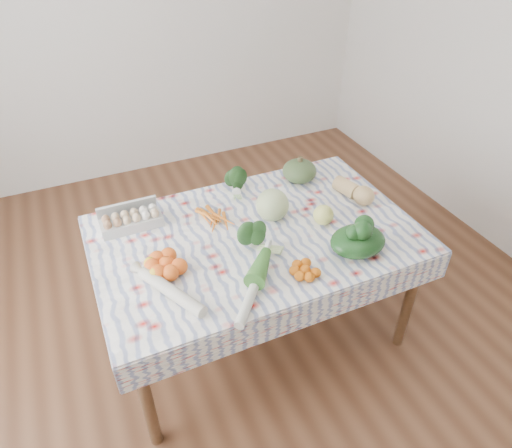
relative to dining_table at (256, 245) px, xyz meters
name	(u,v)px	position (x,y,z in m)	size (l,w,h in m)	color
ground	(256,329)	(0.00, 0.00, -0.68)	(4.50, 4.50, 0.00)	#55311D
wall_back	(141,10)	(0.00, 2.25, 0.72)	(4.00, 0.04, 2.80)	silver
dining_table	(256,245)	(0.00, 0.00, 0.00)	(1.60, 1.00, 0.75)	brown
tablecloth	(256,234)	(0.00, 0.00, 0.08)	(1.66, 1.06, 0.01)	white
egg_carton	(132,221)	(-0.58, 0.31, 0.13)	(0.32, 0.13, 0.08)	#B9B9B4
carrot_bunch	(214,218)	(-0.16, 0.19, 0.10)	(0.19, 0.17, 0.03)	orange
kale_bunch	(236,184)	(0.05, 0.39, 0.14)	(0.14, 0.12, 0.12)	#1A3B16
kabocha_squash	(299,171)	(0.45, 0.36, 0.15)	(0.21, 0.21, 0.14)	#3E552D
cabbage	(272,205)	(0.13, 0.08, 0.17)	(0.18, 0.18, 0.18)	#ADC07F
butternut_squash	(355,190)	(0.65, 0.07, 0.14)	(0.12, 0.25, 0.12)	tan
orange_cluster	(166,264)	(-0.50, -0.09, 0.13)	(0.25, 0.25, 0.08)	orange
broccoli	(258,240)	(-0.04, -0.12, 0.14)	(0.16, 0.16, 0.12)	#255020
mandarin_cluster	(305,269)	(0.08, -0.37, 0.11)	(0.17, 0.17, 0.05)	#D3600D
grapefruit	(323,215)	(0.36, -0.07, 0.14)	(0.11, 0.11, 0.11)	#E8E96F
spinach_bag	(358,241)	(0.40, -0.33, 0.15)	(0.28, 0.23, 0.12)	#133413
daikon	(172,292)	(-0.52, -0.26, 0.11)	(0.06, 0.06, 0.41)	beige
leek	(253,288)	(-0.19, -0.39, 0.11)	(0.05, 0.05, 0.44)	beige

